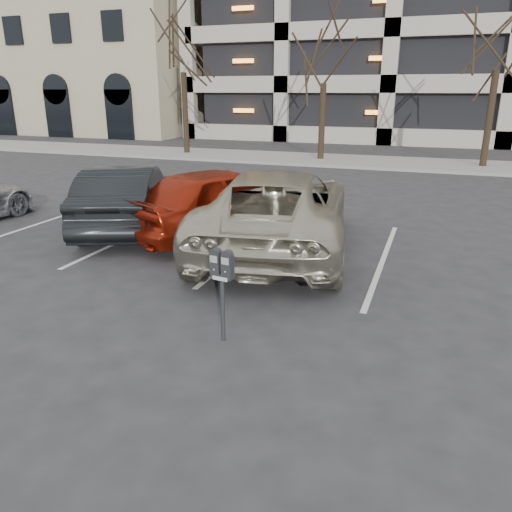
{
  "coord_description": "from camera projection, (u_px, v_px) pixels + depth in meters",
  "views": [
    {
      "loc": [
        2.21,
        -7.24,
        3.18
      ],
      "look_at": [
        -0.09,
        -0.88,
        0.92
      ],
      "focal_mm": 35.0,
      "sensor_mm": 36.0,
      "label": 1
    }
  ],
  "objects": [
    {
      "name": "sidewalk",
      "position": [
        386.0,
        163.0,
        22.42
      ],
      "size": [
        80.0,
        4.0,
        0.12
      ],
      "primitive_type": "cube",
      "color": "gray",
      "rests_on": "ground"
    },
    {
      "name": "office_building",
      "position": [
        68.0,
        35.0,
        41.54
      ],
      "size": [
        26.0,
        16.2,
        15.0
      ],
      "color": "tan",
      "rests_on": "ground"
    },
    {
      "name": "tree_b",
      "position": [
        326.0,
        32.0,
        21.65
      ],
      "size": [
        3.38,
        3.38,
        7.67
      ],
      "color": "black",
      "rests_on": "ground"
    },
    {
      "name": "ground",
      "position": [
        280.0,
        294.0,
        8.18
      ],
      "size": [
        140.0,
        140.0,
        0.0
      ],
      "primitive_type": "plane",
      "color": "#28282B",
      "rests_on": "ground"
    },
    {
      "name": "tree_c",
      "position": [
        506.0,
        4.0,
        19.15
      ],
      "size": [
        3.83,
        3.83,
        8.71
      ],
      "color": "black",
      "rests_on": "ground"
    },
    {
      "name": "parking_meter",
      "position": [
        222.0,
        273.0,
        6.36
      ],
      "size": [
        0.33,
        0.17,
        1.25
      ],
      "rotation": [
        0.0,
        0.0,
        -0.15
      ],
      "color": "black",
      "rests_on": "ground"
    },
    {
      "name": "stall_lines",
      "position": [
        249.0,
        246.0,
        10.68
      ],
      "size": [
        16.9,
        5.2,
        0.0
      ],
      "color": "silver",
      "rests_on": "ground"
    },
    {
      "name": "car_red",
      "position": [
        221.0,
        201.0,
        11.28
      ],
      "size": [
        3.67,
        5.02,
        1.59
      ],
      "primitive_type": "imported",
      "rotation": [
        0.0,
        0.0,
        2.71
      ],
      "color": "#9A200E",
      "rests_on": "ground"
    },
    {
      "name": "car_dark",
      "position": [
        126.0,
        197.0,
        11.82
      ],
      "size": [
        3.25,
        4.83,
        1.51
      ],
      "primitive_type": "imported",
      "rotation": [
        0.0,
        0.0,
        3.54
      ],
      "color": "black",
      "rests_on": "ground"
    },
    {
      "name": "tree_a",
      "position": [
        181.0,
        18.0,
        23.64
      ],
      "size": [
        3.9,
        3.9,
        8.87
      ],
      "color": "black",
      "rests_on": "ground"
    },
    {
      "name": "suv_silver",
      "position": [
        277.0,
        210.0,
        10.28
      ],
      "size": [
        3.8,
        6.38,
        1.67
      ],
      "rotation": [
        0.0,
        0.0,
        3.32
      ],
      "color": "beige",
      "rests_on": "ground"
    }
  ]
}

